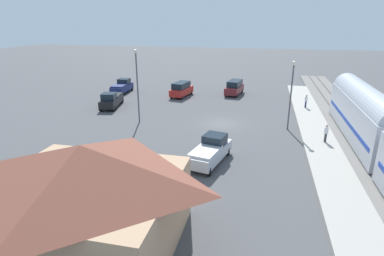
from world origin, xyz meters
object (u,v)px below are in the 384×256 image
object	(u,v)px
light_pole_lot_center	(137,78)
pickup_black	(111,100)
light_pole_near_platform	(292,87)
pedestrian_on_platform	(306,100)
suv_red	(181,89)
suv_maroon	(234,87)
pickup_silver	(211,151)
pedestrian_waiting_far	(326,132)
pickup_navy	(122,87)
station_building	(85,195)

from	to	relation	value
light_pole_lot_center	pickup_black	bearing A→B (deg)	-40.71
light_pole_near_platform	light_pole_lot_center	world-z (taller)	light_pole_lot_center
pickup_black	light_pole_lot_center	xyz separation A→B (m)	(-6.09, 5.24, 4.11)
light_pole_near_platform	light_pole_lot_center	xyz separation A→B (m)	(16.63, 1.01, 0.49)
pickup_black	light_pole_near_platform	size ratio (longest dim) A/B	0.78
light_pole_near_platform	light_pole_lot_center	size ratio (longest dim) A/B	0.89
pedestrian_on_platform	pickup_black	world-z (taller)	pickup_black
suv_red	light_pole_near_platform	world-z (taller)	light_pole_near_platform
suv_maroon	light_pole_near_platform	xyz separation A→B (m)	(-7.31, 15.56, 3.49)
pedestrian_on_platform	light_pole_near_platform	size ratio (longest dim) A/B	0.23
pickup_silver	suv_maroon	xyz separation A→B (m)	(0.58, -25.60, 0.12)
pickup_silver	light_pole_near_platform	world-z (taller)	light_pole_near_platform
light_pole_lot_center	suv_maroon	bearing A→B (deg)	-119.36
pedestrian_waiting_far	pickup_silver	xyz separation A→B (m)	(9.93, 6.23, -0.25)
pedestrian_waiting_far	pickup_black	distance (m)	27.14
suv_maroon	light_pole_near_platform	size ratio (longest dim) A/B	0.70
pickup_navy	pedestrian_on_platform	bearing A→B (deg)	171.61
station_building	light_pole_near_platform	world-z (taller)	light_pole_near_platform
suv_maroon	suv_red	world-z (taller)	same
pedestrian_waiting_far	pickup_silver	bearing A→B (deg)	32.10
pickup_black	pickup_silver	bearing A→B (deg)	138.25
pedestrian_on_platform	pickup_silver	bearing A→B (deg)	63.33
pedestrian_waiting_far	suv_maroon	xyz separation A→B (m)	(10.51, -19.37, -0.13)
pickup_black	station_building	bearing A→B (deg)	114.12
pickup_silver	light_pole_near_platform	xyz separation A→B (m)	(-6.73, -10.04, 3.61)
station_building	pedestrian_on_platform	world-z (taller)	station_building
pickup_black	light_pole_near_platform	distance (m)	23.39
suv_red	light_pole_lot_center	bearing A→B (deg)	83.52
pickup_silver	light_pole_lot_center	size ratio (longest dim) A/B	0.69
pedestrian_waiting_far	light_pole_near_platform	world-z (taller)	light_pole_near_platform
pedestrian_waiting_far	suv_red	distance (m)	24.49
station_building	suv_red	bearing A→B (deg)	-83.44
pickup_black	suv_maroon	bearing A→B (deg)	-143.68
pickup_black	pickup_silver	size ratio (longest dim) A/B	1.00
pedestrian_on_platform	pickup_black	size ratio (longest dim) A/B	0.30
suv_maroon	light_pole_near_platform	world-z (taller)	light_pole_near_platform
pedestrian_on_platform	pickup_navy	size ratio (longest dim) A/B	0.31
pedestrian_on_platform	pickup_silver	size ratio (longest dim) A/B	0.30
suv_red	light_pole_lot_center	world-z (taller)	light_pole_lot_center
pedestrian_on_platform	light_pole_lot_center	xyz separation A→B (m)	(19.33, 9.73, 3.85)
pickup_silver	suv_red	bearing A→B (deg)	-69.58
suv_maroon	pickup_navy	size ratio (longest dim) A/B	0.94
station_building	pedestrian_waiting_far	world-z (taller)	station_building
pickup_black	pickup_silver	world-z (taller)	same
light_pole_near_platform	suv_red	bearing A→B (deg)	-39.51
suv_red	light_pole_near_platform	distance (m)	19.89
suv_red	light_pole_near_platform	size ratio (longest dim) A/B	0.70
station_building	pickup_silver	bearing A→B (deg)	-111.32
pickup_black	light_pole_near_platform	xyz separation A→B (m)	(-22.72, 4.23, 3.61)
pedestrian_waiting_far	pickup_navy	bearing A→B (deg)	-30.48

